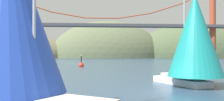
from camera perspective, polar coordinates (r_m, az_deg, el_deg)
ground_plane at (r=18.44m, az=11.65°, el=-9.28°), size 360.00×360.00×0.00m
headland_center at (r=152.84m, az=-1.09°, el=-1.61°), size 68.39×44.00×44.21m
headland_left at (r=160.42m, az=-23.01°, el=-1.52°), size 79.73×44.00×30.57m
headland_right at (r=165.85m, az=18.24°, el=-1.50°), size 80.67×44.00×42.96m
suspension_bridge at (r=113.31m, az=-2.27°, el=5.92°), size 138.25×6.00×32.75m
sailboat_teal_sail at (r=22.08m, az=17.98°, el=2.80°), size 5.69×7.95×8.53m
sailboat_blue_spinnaker at (r=12.92m, az=-22.24°, el=7.60°), size 10.38×8.99×10.29m
channel_buoy at (r=52.26m, az=-6.93°, el=-3.23°), size 1.10×1.10×2.64m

